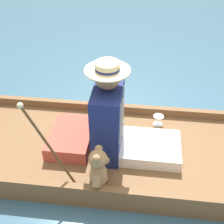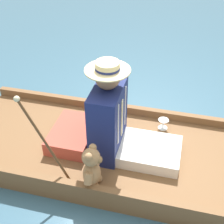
# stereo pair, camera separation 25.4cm
# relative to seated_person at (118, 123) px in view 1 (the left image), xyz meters

# --- Properties ---
(ground_plane) EXTENTS (16.00, 16.00, 0.00)m
(ground_plane) POSITION_rel_seated_person_xyz_m (-0.03, 0.12, -0.44)
(ground_plane) COLOR #385B70
(punt_boat) EXTENTS (1.15, 3.19, 0.21)m
(punt_boat) POSITION_rel_seated_person_xyz_m (-0.03, 0.12, -0.37)
(punt_boat) COLOR brown
(punt_boat) RESTS_ON ground_plane
(seat_cushion) EXTENTS (0.53, 0.37, 0.13)m
(seat_cushion) POSITION_rel_seated_person_xyz_m (-0.04, -0.43, -0.24)
(seat_cushion) COLOR #B24738
(seat_cushion) RESTS_ON punt_boat
(seated_person) EXTENTS (0.47, 0.81, 0.87)m
(seated_person) POSITION_rel_seated_person_xyz_m (0.00, 0.00, 0.00)
(seated_person) COLOR white
(seated_person) RESTS_ON punt_boat
(teddy_bear) EXTENTS (0.27, 0.16, 0.39)m
(teddy_bear) POSITION_rel_seated_person_xyz_m (0.43, -0.10, -0.13)
(teddy_bear) COLOR #9E754C
(teddy_bear) RESTS_ON punt_boat
(wine_glass) EXTENTS (0.10, 0.10, 0.10)m
(wine_glass) POSITION_rel_seated_person_xyz_m (-0.41, 0.35, -0.24)
(wine_glass) COLOR silver
(wine_glass) RESTS_ON punt_boat
(walking_cane) EXTENTS (0.04, 0.36, 0.78)m
(walking_cane) POSITION_rel_seated_person_xyz_m (0.44, -0.48, 0.14)
(walking_cane) COLOR brown
(walking_cane) RESTS_ON punt_boat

